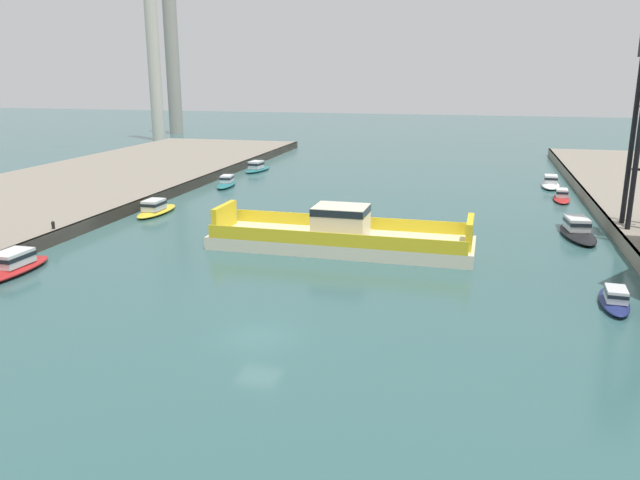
{
  "coord_description": "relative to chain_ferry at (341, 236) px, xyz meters",
  "views": [
    {
      "loc": [
        11.61,
        -31.36,
        14.65
      ],
      "look_at": [
        0.0,
        14.46,
        2.0
      ],
      "focal_mm": 35.24,
      "sensor_mm": 36.0,
      "label": 1
    }
  ],
  "objects": [
    {
      "name": "bollard_left_far",
      "position": [
        -25.12,
        -4.21,
        0.53
      ],
      "size": [
        0.32,
        0.32,
        0.71
      ],
      "color": "black",
      "rests_on": "quay_left"
    },
    {
      "name": "moored_boat_near_right",
      "position": [
        20.79,
        27.09,
        -0.63
      ],
      "size": [
        2.05,
        5.92,
        1.33
      ],
      "color": "red",
      "rests_on": "ground"
    },
    {
      "name": "moored_boat_near_left",
      "position": [
        -22.59,
        -12.85,
        -0.51
      ],
      "size": [
        2.86,
        8.33,
        1.66
      ],
      "color": "red",
      "rests_on": "ground"
    },
    {
      "name": "moored_boat_upstream_a",
      "position": [
        -22.16,
        8.63,
        -0.53
      ],
      "size": [
        2.44,
        7.21,
        1.6
      ],
      "color": "yellow",
      "rests_on": "ground"
    },
    {
      "name": "moored_boat_far_right",
      "position": [
        20.24,
        9.49,
        -0.49
      ],
      "size": [
        3.49,
        8.4,
        1.71
      ],
      "color": "black",
      "rests_on": "ground"
    },
    {
      "name": "ground_plane",
      "position": [
        -0.61,
        -19.28,
        -1.12
      ],
      "size": [
        400.0,
        400.0,
        0.0
      ],
      "primitive_type": "plane",
      "color": "#335B5B"
    },
    {
      "name": "moored_boat_mid_right",
      "position": [
        20.41,
        36.21,
        -0.56
      ],
      "size": [
        2.65,
        6.76,
        1.53
      ],
      "color": "white",
      "rests_on": "ground"
    },
    {
      "name": "moored_boat_mid_left",
      "position": [
        20.11,
        -8.96,
        -0.64
      ],
      "size": [
        2.08,
        5.71,
        1.32
      ],
      "color": "navy",
      "rests_on": "ground"
    },
    {
      "name": "smokestack_distant_b",
      "position": [
        -58.66,
        77.59,
        19.39
      ],
      "size": [
        2.94,
        2.94,
        38.95
      ],
      "color": "beige",
      "rests_on": "ground"
    },
    {
      "name": "smokestack_distant_a",
      "position": [
        -61.78,
        92.35,
        17.3
      ],
      "size": [
        3.52,
        3.52,
        34.79
      ],
      "color": "#9E998E",
      "rests_on": "ground"
    },
    {
      "name": "chain_ferry",
      "position": [
        0.0,
        0.0,
        0.0
      ],
      "size": [
        22.43,
        6.81,
        3.76
      ],
      "color": "beige",
      "rests_on": "ground"
    },
    {
      "name": "moored_boat_far_left",
      "position": [
        -21.29,
        26.17,
        -0.59
      ],
      "size": [
        2.79,
        6.38,
        1.44
      ],
      "color": "#237075",
      "rests_on": "ground"
    },
    {
      "name": "moored_boat_upstream_b",
      "position": [
        -21.88,
        39.76,
        -0.53
      ],
      "size": [
        3.13,
        7.0,
        1.58
      ],
      "color": "#237075",
      "rests_on": "ground"
    }
  ]
}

